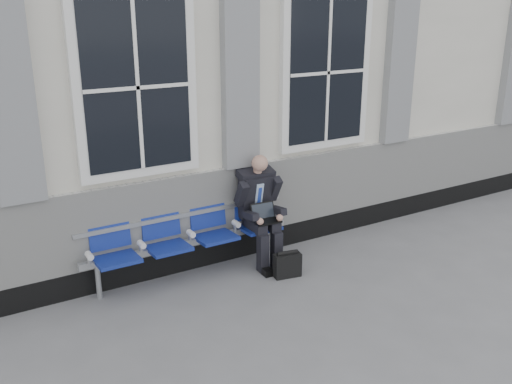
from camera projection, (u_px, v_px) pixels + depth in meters
ground at (371, 285)px, 6.58m from camera, size 70.00×70.00×0.00m
station_building at (226, 62)px, 8.68m from camera, size 14.40×4.40×4.49m
bench at (188, 231)px, 6.67m from camera, size 2.60×0.47×0.91m
businessman at (260, 205)px, 6.93m from camera, size 0.56×0.75×1.38m
briefcase at (287, 265)px, 6.73m from camera, size 0.34×0.19×0.33m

